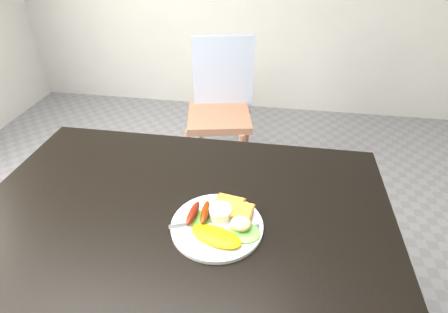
% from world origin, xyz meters
% --- Properties ---
extents(dining_table, '(1.20, 0.80, 0.04)m').
position_xyz_m(dining_table, '(0.00, 0.00, 0.73)').
color(dining_table, black).
rests_on(dining_table, ground).
extents(dining_chair, '(0.43, 0.43, 0.04)m').
position_xyz_m(dining_chair, '(-0.09, 1.13, 0.45)').
color(dining_chair, '#A66E50').
rests_on(dining_chair, ground).
extents(person, '(0.55, 0.46, 1.31)m').
position_xyz_m(person, '(-0.22, 0.45, 0.66)').
color(person, '#285181').
rests_on(person, ground).
extents(plate, '(0.25, 0.25, 0.01)m').
position_xyz_m(plate, '(0.11, -0.05, 0.76)').
color(plate, white).
rests_on(plate, dining_table).
extents(lettuce_left, '(0.08, 0.08, 0.01)m').
position_xyz_m(lettuce_left, '(0.06, -0.04, 0.77)').
color(lettuce_left, '#3A852A').
rests_on(lettuce_left, plate).
extents(lettuce_right, '(0.10, 0.09, 0.01)m').
position_xyz_m(lettuce_right, '(0.19, -0.07, 0.77)').
color(lettuce_right, '#52A03B').
rests_on(lettuce_right, plate).
extents(omelette, '(0.15, 0.10, 0.02)m').
position_xyz_m(omelette, '(0.12, -0.10, 0.77)').
color(omelette, yellow).
rests_on(omelette, plate).
extents(sausage_a, '(0.03, 0.10, 0.02)m').
position_xyz_m(sausage_a, '(0.04, -0.04, 0.78)').
color(sausage_a, '#60110C').
rests_on(sausage_a, lettuce_left).
extents(sausage_b, '(0.03, 0.09, 0.02)m').
position_xyz_m(sausage_b, '(0.08, -0.03, 0.78)').
color(sausage_b, '#612700').
rests_on(sausage_b, lettuce_left).
extents(ramekin, '(0.07, 0.07, 0.04)m').
position_xyz_m(ramekin, '(0.12, -0.02, 0.78)').
color(ramekin, white).
rests_on(ramekin, plate).
extents(toast_a, '(0.09, 0.09, 0.01)m').
position_xyz_m(toast_a, '(0.13, 0.02, 0.77)').
color(toast_a, brown).
rests_on(toast_a, plate).
extents(toast_b, '(0.08, 0.08, 0.01)m').
position_xyz_m(toast_b, '(0.17, -0.01, 0.78)').
color(toast_b, brown).
rests_on(toast_b, toast_a).
extents(potato_salad, '(0.06, 0.06, 0.03)m').
position_xyz_m(potato_salad, '(0.18, -0.06, 0.79)').
color(potato_salad, '#F9FABB').
rests_on(potato_salad, lettuce_right).
extents(fork, '(0.18, 0.08, 0.00)m').
position_xyz_m(fork, '(0.07, -0.05, 0.76)').
color(fork, '#ADAFB7').
rests_on(fork, plate).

